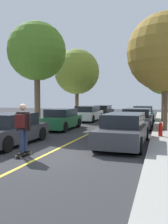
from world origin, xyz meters
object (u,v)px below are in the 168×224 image
(parked_car_right_far, at_px, (143,113))
(street_tree_right_nearest, at_px, (166,52))
(parked_car_left_near, at_px, (61,119))
(parked_car_right_near, at_px, (138,118))
(street_tree_right_far, at_px, (164,74))
(parked_car_right_nearest, at_px, (124,130))
(parked_car_left_nearest, at_px, (9,130))
(parked_car_left_farthest, at_px, (102,111))
(parked_car_left_far, at_px, (88,114))
(skateboarder, at_px, (23,126))
(street_tree_right_near, at_px, (165,60))
(fire_hydrant, at_px, (161,129))
(street_tree_left_nearest, at_px, (37,52))
(skateboard, at_px, (24,154))
(street_tree_left_near, at_px, (77,72))

(parked_car_right_far, xyz_separation_m, street_tree_right_nearest, (1.76, -7.46, 4.03))
(parked_car_left_near, xyz_separation_m, parked_car_right_near, (4.77, 2.15, 0.02))
(parked_car_left_near, height_order, street_tree_right_far, street_tree_right_far)
(parked_car_right_nearest, height_order, parked_car_right_near, parked_car_right_nearest)
(parked_car_left_near, bearing_deg, parked_car_left_nearest, -89.99)
(parked_car_left_farthest, height_order, parked_car_right_near, parked_car_right_near)
(parked_car_left_far, height_order, parked_car_right_near, parked_car_left_far)
(parked_car_left_near, xyz_separation_m, skateboarder, (1.77, -7.44, 0.42))
(street_tree_right_nearest, relative_size, street_tree_right_near, 0.94)
(parked_car_left_nearest, xyz_separation_m, street_tree_right_far, (6.54, 20.02, 4.11))
(parked_car_left_farthest, xyz_separation_m, street_tree_right_far, (6.54, 2.31, 4.13))
(parked_car_left_farthest, relative_size, parked_car_right_nearest, 0.94)
(parked_car_right_nearest, bearing_deg, parked_car_right_near, 90.01)
(parked_car_left_farthest, bearing_deg, parked_car_right_near, -64.16)
(parked_car_left_nearest, xyz_separation_m, parked_car_left_far, (0.00, 11.95, 0.01))
(fire_hydrant, bearing_deg, street_tree_right_nearest, 84.23)
(parked_car_right_nearest, distance_m, street_tree_right_near, 11.82)
(parked_car_left_nearest, xyz_separation_m, parked_car_left_near, (-0.00, 5.70, -0.01))
(parked_car_right_near, height_order, street_tree_right_nearest, street_tree_right_nearest)
(street_tree_left_nearest, bearing_deg, parked_car_right_near, 17.29)
(parked_car_left_far, bearing_deg, parked_car_right_far, 18.69)
(parked_car_left_near, height_order, street_tree_right_near, street_tree_right_near)
(parked_car_left_far, xyz_separation_m, street_tree_right_near, (6.54, 0.24, 4.51))
(parked_car_left_nearest, height_order, parked_car_left_far, parked_car_left_far)
(parked_car_right_nearest, xyz_separation_m, fire_hydrant, (1.50, 2.09, -0.18))
(street_tree_left_nearest, height_order, street_tree_right_near, street_tree_right_near)
(skateboard, xyz_separation_m, skateboarder, (0.00, -0.03, 0.98))
(parked_car_right_near, distance_m, skateboarder, 10.06)
(street_tree_right_nearest, distance_m, fire_hydrant, 4.96)
(parked_car_left_far, bearing_deg, street_tree_right_nearest, -41.83)
(street_tree_left_nearest, bearing_deg, street_tree_right_nearest, 1.94)
(parked_car_left_nearest, height_order, street_tree_right_nearest, street_tree_right_nearest)
(street_tree_right_nearest, xyz_separation_m, skateboarder, (-4.77, -7.84, -3.63))
(street_tree_left_near, bearing_deg, parked_car_left_near, -78.00)
(skateboarder, bearing_deg, street_tree_left_near, 102.65)
(street_tree_right_nearest, xyz_separation_m, street_tree_right_far, (0.00, 13.92, 0.06))
(street_tree_right_near, distance_m, skateboard, 15.55)
(parked_car_left_nearest, bearing_deg, street_tree_left_near, 97.18)
(parked_car_left_nearest, distance_m, street_tree_left_nearest, 7.57)
(parked_car_right_near, distance_m, street_tree_right_near, 6.50)
(street_tree_right_nearest, height_order, skateboard, street_tree_right_nearest)
(street_tree_right_near, bearing_deg, street_tree_right_nearest, -90.00)
(parked_car_left_far, height_order, parked_car_right_far, parked_car_left_far)
(parked_car_left_nearest, relative_size, street_tree_right_nearest, 0.62)
(parked_car_left_near, relative_size, parked_car_right_far, 1.05)
(parked_car_left_near, height_order, fire_hydrant, parked_car_left_near)
(parked_car_left_farthest, bearing_deg, street_tree_left_nearest, -98.43)
(parked_car_left_nearest, xyz_separation_m, street_tree_left_nearest, (-1.76, 5.82, 4.52))
(parked_car_right_far, distance_m, street_tree_right_far, 7.84)
(parked_car_left_nearest, height_order, street_tree_right_far, street_tree_right_far)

